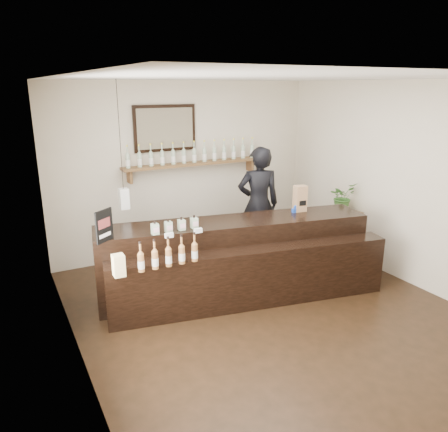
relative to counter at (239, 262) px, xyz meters
The scene contains 10 objects.
ground 0.75m from the counter, 80.79° to the right, with size 5.00×5.00×0.00m, color black.
room_shell 1.36m from the counter, 80.79° to the right, with size 5.00×5.00×5.00m.
back_wall_decor 2.21m from the counter, 91.64° to the left, with size 2.66×0.96×1.69m.
counter is the anchor object (origin of this frame).
promo_sign 1.85m from the counter, behind, with size 0.23×0.18×0.38m.
paper_bag 1.26m from the counter, ahead, with size 0.18×0.15×0.37m.
tape_dispenser 1.12m from the counter, ahead, with size 0.12×0.05×0.10m.
side_cabinet 2.12m from the counter, ahead, with size 0.43×0.58×0.81m.
potted_plant 2.20m from the counter, ahead, with size 0.40×0.35×0.44m, color #3B6C2B.
shopkeeper 1.46m from the counter, 46.91° to the left, with size 0.75×0.50×2.07m, color black.
Camera 1 is at (-2.80, -4.09, 2.72)m, focal length 35.00 mm.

